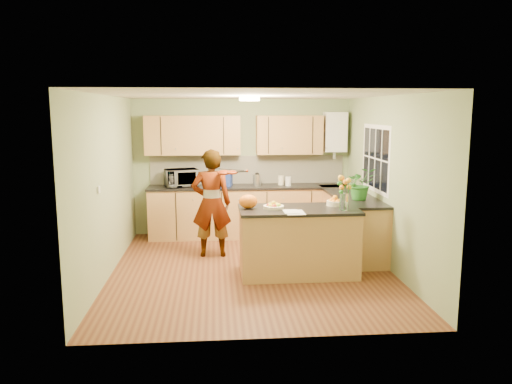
{
  "coord_description": "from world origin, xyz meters",
  "views": [
    {
      "loc": [
        -0.51,
        -6.99,
        2.29
      ],
      "look_at": [
        0.11,
        0.5,
        1.06
      ],
      "focal_mm": 35.0,
      "sensor_mm": 36.0,
      "label": 1
    }
  ],
  "objects": [
    {
      "name": "ceiling",
      "position": [
        0.0,
        0.0,
        2.5
      ],
      "size": [
        4.0,
        4.5,
        0.02
      ],
      "primitive_type": "cube",
      "color": "silver",
      "rests_on": "wall_back"
    },
    {
      "name": "violin",
      "position": [
        -0.37,
        0.52,
        1.36
      ],
      "size": [
        0.59,
        0.51,
        0.15
      ],
      "primitive_type": null,
      "rotation": [
        0.17,
        0.0,
        -0.61
      ],
      "color": "#511605",
      "rests_on": "violinist"
    },
    {
      "name": "violinist",
      "position": [
        -0.57,
        0.74,
        0.85
      ],
      "size": [
        0.62,
        0.41,
        1.7
      ],
      "primitive_type": "imported",
      "rotation": [
        0.0,
        0.0,
        3.14
      ],
      "color": "#ECB590",
      "rests_on": "floor"
    },
    {
      "name": "splashback",
      "position": [
        0.1,
        2.23,
        1.2
      ],
      "size": [
        3.6,
        0.02,
        0.52
      ],
      "primitive_type": "cube",
      "color": "white",
      "rests_on": "back_counter"
    },
    {
      "name": "floor",
      "position": [
        0.0,
        0.0,
        0.0
      ],
      "size": [
        4.5,
        4.5,
        0.0
      ],
      "primitive_type": "plane",
      "color": "#5B2C1A",
      "rests_on": "ground"
    },
    {
      "name": "wall_back",
      "position": [
        0.0,
        2.25,
        1.25
      ],
      "size": [
        4.0,
        0.02,
        2.5
      ],
      "primitive_type": "cube",
      "color": "#8FA374",
      "rests_on": "floor"
    },
    {
      "name": "upper_cabinets",
      "position": [
        -0.18,
        2.08,
        1.85
      ],
      "size": [
        3.2,
        0.34,
        0.7
      ],
      "color": "#AB7044",
      "rests_on": "wall_back"
    },
    {
      "name": "jar_cream",
      "position": [
        0.7,
        2.0,
        1.03
      ],
      "size": [
        0.11,
        0.11,
        0.17
      ],
      "primitive_type": "cylinder",
      "rotation": [
        0.0,
        0.0,
        0.0
      ],
      "color": "#F2E5C1",
      "rests_on": "back_counter"
    },
    {
      "name": "potted_plant",
      "position": [
        1.7,
        0.37,
        1.19
      ],
      "size": [
        0.46,
        0.4,
        0.5
      ],
      "primitive_type": "imported",
      "rotation": [
        0.0,
        0.0,
        0.03
      ],
      "color": "#286D24",
      "rests_on": "right_counter"
    },
    {
      "name": "wall_front",
      "position": [
        0.0,
        -2.25,
        1.25
      ],
      "size": [
        4.0,
        0.02,
        2.5
      ],
      "primitive_type": "cube",
      "color": "#8FA374",
      "rests_on": "floor"
    },
    {
      "name": "peninsula_island",
      "position": [
        0.64,
        -0.25,
        0.48
      ],
      "size": [
        1.65,
        0.85,
        0.95
      ],
      "color": "#AB7044",
      "rests_on": "floor"
    },
    {
      "name": "back_counter",
      "position": [
        0.1,
        1.95,
        0.47
      ],
      "size": [
        3.64,
        0.62,
        0.94
      ],
      "color": "#AB7044",
      "rests_on": "floor"
    },
    {
      "name": "orange_bowl",
      "position": [
        1.19,
        -0.1,
        1.01
      ],
      "size": [
        0.24,
        0.24,
        0.14
      ],
      "color": "#F2E5C1",
      "rests_on": "peninsula_island"
    },
    {
      "name": "wall_left",
      "position": [
        -2.0,
        0.0,
        1.25
      ],
      "size": [
        0.02,
        4.5,
        2.5
      ],
      "primitive_type": "cube",
      "color": "#8FA374",
      "rests_on": "floor"
    },
    {
      "name": "wall_right",
      "position": [
        2.0,
        0.0,
        1.25
      ],
      "size": [
        0.02,
        4.5,
        2.5
      ],
      "primitive_type": "cube",
      "color": "#8FA374",
      "rests_on": "floor"
    },
    {
      "name": "fruit_dish",
      "position": [
        0.29,
        -0.25,
        0.99
      ],
      "size": [
        0.28,
        0.28,
        0.1
      ],
      "color": "#F2E5C1",
      "rests_on": "peninsula_island"
    },
    {
      "name": "light_switch",
      "position": [
        -1.99,
        -0.6,
        1.3
      ],
      "size": [
        0.02,
        0.09,
        0.09
      ],
      "primitive_type": "cube",
      "color": "white",
      "rests_on": "wall_left"
    },
    {
      "name": "kettle",
      "position": [
        0.25,
        1.94,
        1.05
      ],
      "size": [
        0.15,
        0.15,
        0.28
      ],
      "rotation": [
        0.0,
        0.0,
        0.4
      ],
      "color": "silver",
      "rests_on": "back_counter"
    },
    {
      "name": "boiler",
      "position": [
        1.7,
        2.09,
        1.9
      ],
      "size": [
        0.4,
        0.3,
        0.86
      ],
      "color": "white",
      "rests_on": "wall_back"
    },
    {
      "name": "window_right",
      "position": [
        1.99,
        0.6,
        1.55
      ],
      "size": [
        0.01,
        1.3,
        1.05
      ],
      "color": "white",
      "rests_on": "wall_right"
    },
    {
      "name": "papers",
      "position": [
        0.54,
        -0.55,
        0.95
      ],
      "size": [
        0.24,
        0.33,
        0.01
      ],
      "primitive_type": "cube",
      "color": "white",
      "rests_on": "peninsula_island"
    },
    {
      "name": "ceiling_lamp",
      "position": [
        0.0,
        0.3,
        2.46
      ],
      "size": [
        0.3,
        0.3,
        0.07
      ],
      "color": "#FFEABF",
      "rests_on": "ceiling"
    },
    {
      "name": "microwave",
      "position": [
        -1.11,
        1.96,
        1.1
      ],
      "size": [
        0.65,
        0.53,
        0.31
      ],
      "primitive_type": "imported",
      "rotation": [
        0.0,
        0.0,
        0.28
      ],
      "color": "white",
      "rests_on": "back_counter"
    },
    {
      "name": "orange_bag",
      "position": [
        -0.06,
        -0.2,
        1.04
      ],
      "size": [
        0.29,
        0.26,
        0.19
      ],
      "primitive_type": "ellipsoid",
      "rotation": [
        0.0,
        0.0,
        -0.18
      ],
      "color": "orange",
      "rests_on": "peninsula_island"
    },
    {
      "name": "right_counter",
      "position": [
        1.7,
        0.85,
        0.47
      ],
      "size": [
        0.62,
        2.24,
        0.94
      ],
      "color": "#AB7044",
      "rests_on": "floor"
    },
    {
      "name": "flower_vase",
      "position": [
        1.24,
        -0.43,
        1.29
      ],
      "size": [
        0.28,
        0.28,
        0.51
      ],
      "rotation": [
        0.0,
        0.0,
        0.23
      ],
      "color": "silver",
      "rests_on": "peninsula_island"
    },
    {
      "name": "jar_white",
      "position": [
        0.81,
        1.88,
        1.02
      ],
      "size": [
        0.12,
        0.12,
        0.16
      ],
      "primitive_type": "cylinder",
      "rotation": [
        0.0,
        0.0,
        -0.12
      ],
      "color": "white",
      "rests_on": "back_counter"
    },
    {
      "name": "blue_box",
      "position": [
        -0.35,
        1.97,
        1.05
      ],
      "size": [
        0.31,
        0.26,
        0.22
      ],
      "primitive_type": "cube",
      "rotation": [
        0.0,
        0.0,
        -0.24
      ],
      "color": "navy",
      "rests_on": "back_counter"
    }
  ]
}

